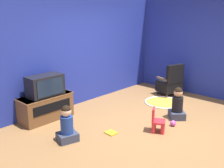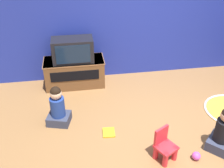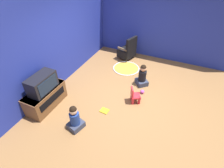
% 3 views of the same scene
% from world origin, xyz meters
% --- Properties ---
extents(ground_plane, '(30.00, 30.00, 0.00)m').
position_xyz_m(ground_plane, '(0.00, 0.00, 0.00)').
color(ground_plane, olive).
extents(wall_back, '(5.71, 0.12, 2.78)m').
position_xyz_m(wall_back, '(-0.15, 2.12, 1.39)').
color(wall_back, '#23339E').
rests_on(wall_back, ground_plane).
extents(wall_right, '(0.12, 5.18, 2.78)m').
position_xyz_m(wall_right, '(2.65, -0.41, 1.39)').
color(wall_right, '#23339E').
rests_on(wall_right, ground_plane).
extents(tv_cabinet, '(1.17, 0.52, 0.56)m').
position_xyz_m(tv_cabinet, '(-1.42, 1.79, 0.29)').
color(tv_cabinet, brown).
rests_on(tv_cabinet, ground_plane).
extents(television, '(0.77, 0.40, 0.45)m').
position_xyz_m(television, '(-1.42, 1.76, 0.78)').
color(television, black).
rests_on(television, tv_cabinet).
extents(black_armchair, '(0.72, 0.68, 0.91)m').
position_xyz_m(black_armchair, '(2.00, 0.70, 0.35)').
color(black_armchair, brown).
rests_on(black_armchair, ground_plane).
extents(yellow_kid_chair, '(0.36, 0.35, 0.49)m').
position_xyz_m(yellow_kid_chair, '(-0.26, -0.37, 0.20)').
color(yellow_kid_chair, red).
rests_on(yellow_kid_chair, ground_plane).
extents(play_mat, '(0.97, 0.97, 0.04)m').
position_xyz_m(play_mat, '(1.29, 0.47, 0.01)').
color(play_mat, gold).
rests_on(play_mat, ground_plane).
extents(child_watching_left, '(0.49, 0.49, 0.72)m').
position_xyz_m(child_watching_left, '(0.61, -0.31, 0.31)').
color(child_watching_left, '#33384C').
rests_on(child_watching_left, ground_plane).
extents(child_watching_center, '(0.42, 0.39, 0.70)m').
position_xyz_m(child_watching_center, '(-1.73, 0.63, 0.30)').
color(child_watching_center, '#33384C').
rests_on(child_watching_center, ground_plane).
extents(toy_ball, '(0.12, 0.12, 0.12)m').
position_xyz_m(toy_ball, '(0.18, -0.47, 0.06)').
color(toy_ball, '#CC4CB2').
rests_on(toy_ball, ground_plane).
extents(book, '(0.20, 0.23, 0.02)m').
position_xyz_m(book, '(-0.96, 0.24, 0.01)').
color(book, gold).
rests_on(book, ground_plane).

